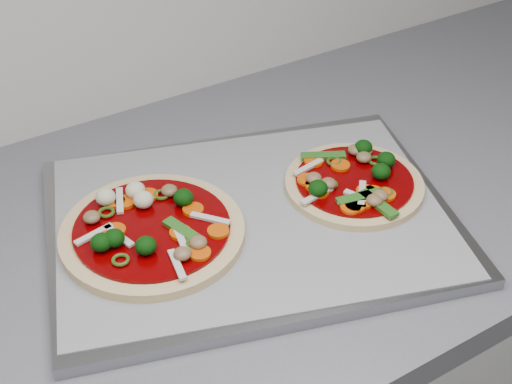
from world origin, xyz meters
TOP-DOWN VIEW (x-y plane):
  - base_cabinet at (0.00, 1.30)m, footprint 3.60×0.60m
  - countertop at (0.00, 1.30)m, footprint 3.60×0.60m
  - baking_tray at (-0.22, 1.27)m, footprint 0.56×0.48m
  - parchment at (-0.22, 1.27)m, footprint 0.54×0.46m
  - pizza_left at (-0.33, 1.30)m, footprint 0.26×0.26m
  - pizza_right at (-0.08, 1.25)m, footprint 0.19×0.19m

SIDE VIEW (x-z plane):
  - base_cabinet at x=0.00m, z-range 0.00..0.86m
  - countertop at x=0.00m, z-range 0.86..0.90m
  - baking_tray at x=-0.22m, z-range 0.90..0.92m
  - parchment at x=-0.22m, z-range 0.92..0.92m
  - pizza_right at x=-0.08m, z-range 0.91..0.94m
  - pizza_left at x=-0.33m, z-range 0.91..0.95m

